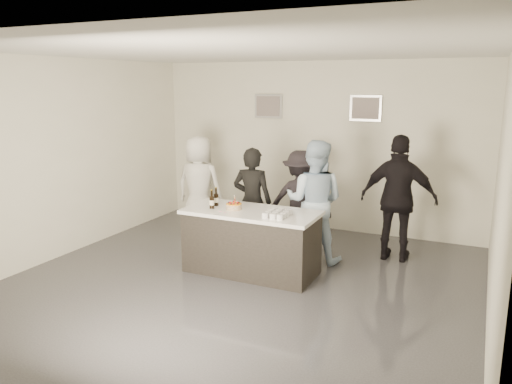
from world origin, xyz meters
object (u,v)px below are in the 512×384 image
(person_main_blue, at_px, (314,201))
(person_guest_left, at_px, (199,186))
(beer_bottle_a, at_px, (216,197))
(person_guest_right, at_px, (399,199))
(cake, at_px, (234,207))
(person_guest_back, at_px, (300,199))
(person_main_black, at_px, (252,202))
(beer_bottle_b, at_px, (212,199))
(bar_counter, at_px, (251,242))

(person_main_blue, bearing_deg, person_guest_left, -14.49)
(beer_bottle_a, xyz_separation_m, person_guest_right, (2.32, 1.36, -0.08))
(person_main_blue, bearing_deg, person_guest_right, -157.65)
(person_guest_left, relative_size, person_guest_right, 0.92)
(cake, distance_m, person_guest_back, 1.52)
(person_main_black, bearing_deg, beer_bottle_a, 63.16)
(person_main_blue, relative_size, person_guest_back, 1.16)
(cake, bearing_deg, person_main_black, 95.98)
(beer_bottle_b, relative_size, person_guest_right, 0.14)
(bar_counter, height_order, person_main_blue, person_main_blue)
(person_guest_left, bearing_deg, person_main_blue, 165.43)
(person_guest_right, xyz_separation_m, person_guest_back, (-1.55, 0.01, -0.16))
(beer_bottle_b, bearing_deg, bar_counter, 13.28)
(bar_counter, bearing_deg, person_guest_back, 81.83)
(person_guest_right, bearing_deg, person_guest_left, 0.64)
(person_main_blue, bearing_deg, person_main_black, 4.62)
(person_guest_back, bearing_deg, person_guest_left, -7.52)
(person_main_blue, distance_m, person_guest_back, 0.71)
(person_main_black, relative_size, person_guest_right, 0.89)
(beer_bottle_b, height_order, person_guest_left, person_guest_left)
(person_main_black, relative_size, person_guest_left, 0.97)
(person_guest_right, distance_m, person_guest_back, 1.56)
(cake, xyz_separation_m, person_guest_back, (0.45, 1.45, -0.15))
(bar_counter, bearing_deg, cake, -169.46)
(beer_bottle_b, height_order, person_main_blue, person_main_blue)
(person_guest_right, relative_size, person_guest_back, 1.20)
(person_main_blue, bearing_deg, person_guest_back, -55.84)
(person_main_blue, xyz_separation_m, person_guest_left, (-2.25, 0.43, -0.04))
(beer_bottle_b, bearing_deg, beer_bottle_a, 98.44)
(person_guest_left, distance_m, person_guest_back, 1.83)
(beer_bottle_b, xyz_separation_m, person_main_blue, (1.18, 0.98, -0.12))
(person_main_blue, height_order, person_guest_back, person_main_blue)
(person_guest_left, bearing_deg, cake, 132.33)
(bar_counter, xyz_separation_m, person_guest_right, (1.75, 1.40, 0.50))
(bar_counter, bearing_deg, beer_bottle_b, -166.72)
(bar_counter, distance_m, person_main_blue, 1.15)
(cake, xyz_separation_m, person_main_blue, (0.87, 0.90, -0.03))
(beer_bottle_a, relative_size, person_main_blue, 0.14)
(person_guest_right, bearing_deg, person_main_blue, 24.67)
(person_main_black, xyz_separation_m, person_main_blue, (0.95, 0.14, 0.07))
(beer_bottle_a, relative_size, person_guest_right, 0.14)
(person_main_blue, xyz_separation_m, person_guest_back, (-0.43, 0.55, -0.12))
(beer_bottle_a, xyz_separation_m, beer_bottle_b, (0.02, -0.17, 0.00))
(cake, height_order, person_guest_back, person_guest_back)
(cake, relative_size, beer_bottle_a, 0.83)
(person_main_black, distance_m, person_guest_left, 1.42)
(beer_bottle_b, distance_m, person_main_black, 0.89)
(person_guest_back, bearing_deg, bar_counter, 70.65)
(person_guest_right, bearing_deg, cake, 34.64)
(beer_bottle_a, height_order, beer_bottle_b, same)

